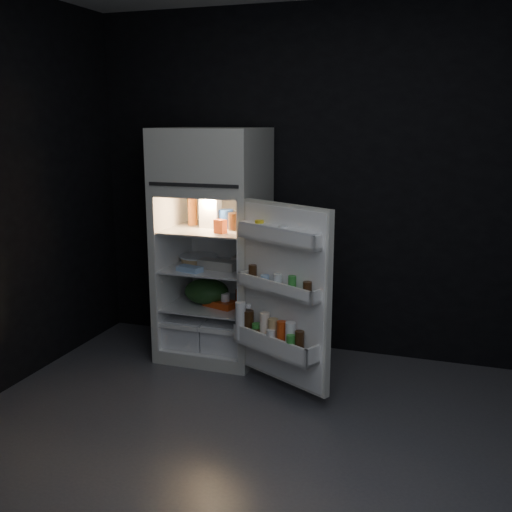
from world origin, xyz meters
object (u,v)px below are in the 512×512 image
(milk_jug, at_px, (210,212))
(refrigerator, at_px, (214,236))
(egg_carton, at_px, (218,265))
(yogurt_tray, at_px, (220,304))
(fridge_door, at_px, (281,299))

(milk_jug, bearing_deg, refrigerator, -9.26)
(egg_carton, bearing_deg, refrigerator, 129.42)
(yogurt_tray, bearing_deg, refrigerator, 147.24)
(refrigerator, height_order, egg_carton, refrigerator)
(refrigerator, relative_size, yogurt_tray, 7.05)
(egg_carton, bearing_deg, milk_jug, 137.75)
(refrigerator, relative_size, milk_jug, 7.42)
(refrigerator, xyz_separation_m, egg_carton, (0.08, -0.12, -0.19))
(refrigerator, relative_size, fridge_door, 1.46)
(egg_carton, xyz_separation_m, yogurt_tray, (0.01, 0.01, -0.31))
(milk_jug, distance_m, yogurt_tray, 0.71)
(refrigerator, relative_size, egg_carton, 5.93)
(egg_carton, relative_size, yogurt_tray, 1.19)
(refrigerator, xyz_separation_m, milk_jug, (-0.03, 0.00, 0.19))
(fridge_door, bearing_deg, egg_carton, 145.55)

